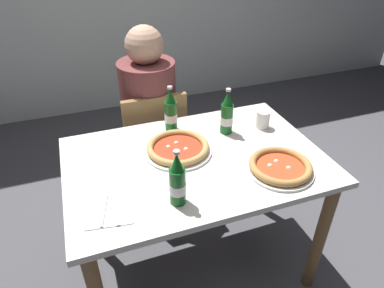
% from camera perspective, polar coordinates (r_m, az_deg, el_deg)
% --- Properties ---
extents(ground_plane, '(8.00, 8.00, 0.00)m').
position_cam_1_polar(ground_plane, '(2.13, 0.48, -18.98)').
color(ground_plane, '#4C4C51').
extents(dining_table_main, '(1.20, 0.80, 0.75)m').
position_cam_1_polar(dining_table_main, '(1.67, 0.58, -5.60)').
color(dining_table_main, silver).
rests_on(dining_table_main, ground_plane).
extents(chair_behind_table, '(0.40, 0.40, 0.85)m').
position_cam_1_polar(chair_behind_table, '(2.22, -6.49, 0.36)').
color(chair_behind_table, olive).
rests_on(chair_behind_table, ground_plane).
extents(diner_seated, '(0.34, 0.34, 1.21)m').
position_cam_1_polar(diner_seated, '(2.21, -6.97, 3.24)').
color(diner_seated, '#2D3342').
rests_on(diner_seated, ground_plane).
extents(pizza_margherita_near, '(0.30, 0.30, 0.04)m').
position_cam_1_polar(pizza_margherita_near, '(1.56, 14.53, -3.73)').
color(pizza_margherita_near, white).
rests_on(pizza_margherita_near, dining_table_main).
extents(pizza_marinara_far, '(0.33, 0.33, 0.04)m').
position_cam_1_polar(pizza_marinara_far, '(1.63, -2.37, -0.71)').
color(pizza_marinara_far, white).
rests_on(pizza_marinara_far, dining_table_main).
extents(beer_bottle_left, '(0.07, 0.07, 0.25)m').
position_cam_1_polar(beer_bottle_left, '(1.31, -2.45, -6.29)').
color(beer_bottle_left, '#14591E').
rests_on(beer_bottle_left, dining_table_main).
extents(beer_bottle_center, '(0.07, 0.07, 0.25)m').
position_cam_1_polar(beer_bottle_center, '(1.76, 5.85, 4.92)').
color(beer_bottle_center, '#14591E').
rests_on(beer_bottle_center, dining_table_main).
extents(beer_bottle_right, '(0.07, 0.07, 0.25)m').
position_cam_1_polar(beer_bottle_right, '(1.77, -3.57, 5.37)').
color(beer_bottle_right, '#14591E').
rests_on(beer_bottle_right, dining_table_main).
extents(napkin_with_cutlery, '(0.20, 0.20, 0.01)m').
position_cam_1_polar(napkin_with_cutlery, '(1.37, -13.67, -10.66)').
color(napkin_with_cutlery, white).
rests_on(napkin_with_cutlery, dining_table_main).
extents(paper_cup, '(0.07, 0.07, 0.09)m').
position_cam_1_polar(paper_cup, '(1.86, 11.75, 4.06)').
color(paper_cup, white).
rests_on(paper_cup, dining_table_main).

